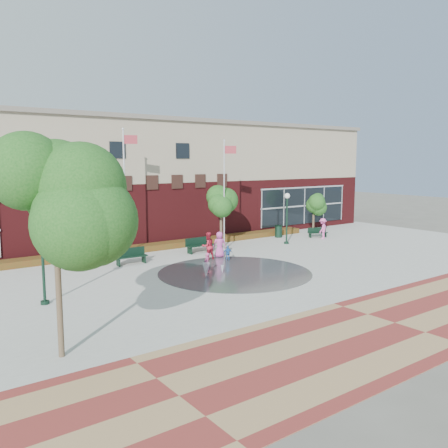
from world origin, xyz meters
TOP-DOWN VIEW (x-y plane):
  - ground at (0.00, 0.00)m, footprint 120.00×120.00m
  - plaza_concrete at (0.00, 4.00)m, footprint 46.00×18.00m
  - paver_band at (0.00, -7.00)m, footprint 46.00×6.00m
  - splash_pad at (0.00, 3.00)m, footprint 8.40×8.40m
  - library_building at (0.00, 17.48)m, footprint 44.40×10.40m
  - flower_bed at (0.00, 11.60)m, footprint 26.00×1.20m
  - flagpole_left at (-3.04, 10.23)m, footprint 0.94×0.27m
  - flagpole_right at (3.58, 8.80)m, footprint 0.88×0.37m
  - lamp_left at (-10.05, 3.27)m, footprint 0.41×0.41m
  - lamp_right at (8.56, 7.91)m, footprint 0.40×0.40m
  - bench_left at (-3.68, 8.28)m, footprint 1.95×0.60m
  - bench_mid at (1.60, 8.90)m, footprint 2.03×0.61m
  - bench_right at (12.60, 8.57)m, footprint 1.61×1.00m
  - trash_can at (10.07, 10.41)m, footprint 0.60×0.60m
  - tree_big_left at (-11.19, -2.65)m, footprint 4.35×4.35m
  - tree_mid at (3.70, 9.40)m, footprint 2.71×2.71m
  - tree_small_right at (13.87, 10.25)m, footprint 1.98×1.98m
  - water_jet_a at (-1.98, 2.88)m, footprint 0.41×0.41m
  - water_jet_b at (-0.72, 3.17)m, footprint 0.20×0.20m
  - child_splash at (-1.40, 3.67)m, footprint 0.52×0.47m
  - adult_red at (0.73, 6.68)m, footprint 0.86×0.68m
  - adult_pink at (1.76, 6.89)m, footprint 0.95×0.80m
  - child_blue at (1.58, 5.75)m, footprint 0.60×0.50m
  - person_bench at (12.37, 7.84)m, footprint 1.21×0.98m

SIDE VIEW (x-z plane):
  - ground at x=0.00m, z-range 0.00..0.00m
  - flower_bed at x=0.00m, z-range -0.20..0.20m
  - water_jet_a at x=-1.98m, z-range -0.40..0.40m
  - water_jet_b at x=-0.72m, z-range -0.23..0.23m
  - plaza_concrete at x=0.00m, z-range 0.00..0.01m
  - paver_band at x=0.00m, z-range 0.00..0.01m
  - splash_pad at x=0.00m, z-range 0.00..0.01m
  - bench_right at x=12.60m, z-range -0.14..0.65m
  - bench_left at x=-3.68m, z-range -0.17..0.80m
  - bench_mid at x=1.60m, z-range -0.18..0.84m
  - child_blue at x=1.58m, z-range 0.00..0.95m
  - trash_can at x=10.07m, z-range 0.01..1.00m
  - child_splash at x=-1.40m, z-range 0.00..1.18m
  - person_bench at x=12.37m, z-range 0.00..1.64m
  - adult_pink at x=1.76m, z-range 0.00..1.65m
  - adult_red at x=0.73m, z-range 0.00..1.74m
  - lamp_right at x=8.56m, z-range 0.46..4.21m
  - lamp_left at x=-10.05m, z-range 0.47..4.33m
  - tree_small_right at x=13.87m, z-range 0.78..4.17m
  - tree_mid at x=3.70m, z-range 1.05..5.63m
  - flagpole_right at x=3.58m, z-range 0.44..7.96m
  - flagpole_left at x=-3.04m, z-range 0.46..8.56m
  - library_building at x=0.00m, z-range 0.04..9.24m
  - tree_big_left at x=-11.19m, z-range 1.49..8.45m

